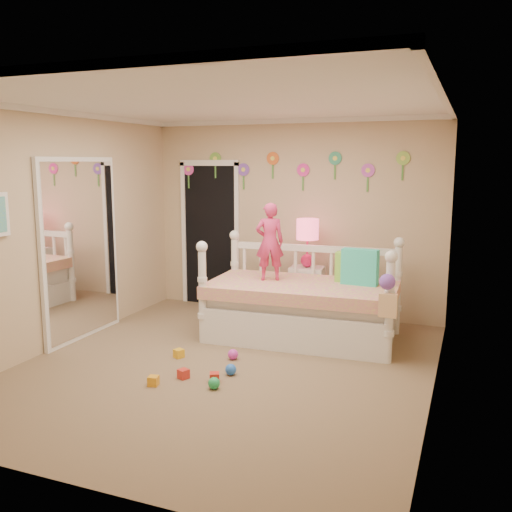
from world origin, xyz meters
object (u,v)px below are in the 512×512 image
at_px(daybed, 302,289).
at_px(nightstand, 307,294).
at_px(table_lamp, 307,235).
at_px(child, 270,242).

distance_m(daybed, nightstand, 0.77).
xyz_separation_m(daybed, table_lamp, (-0.16, 0.72, 0.53)).
distance_m(child, nightstand, 1.07).
height_order(daybed, nightstand, daybed).
bearing_deg(daybed, table_lamp, 99.31).
relative_size(child, table_lamp, 1.47).
bearing_deg(nightstand, child, -115.21).
distance_m(child, table_lamp, 0.75).
relative_size(daybed, table_lamp, 3.52).
bearing_deg(child, table_lamp, -134.33).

